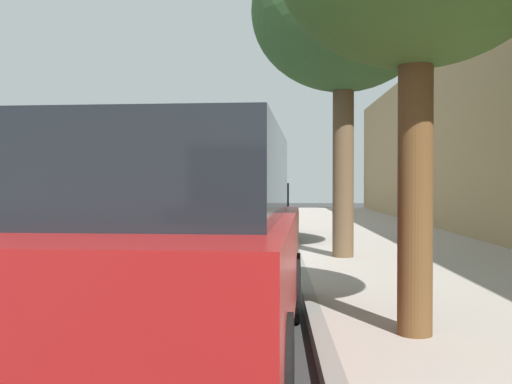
# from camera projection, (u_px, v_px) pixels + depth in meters

# --- Properties ---
(ground) EXTENTS (63.30, 63.30, 0.00)m
(ground) POSITION_uv_depth(u_px,v_px,m) (186.00, 258.00, 11.70)
(ground) COLOR #333333
(sidewalk) EXTENTS (4.33, 39.56, 0.17)m
(sidewalk) POSITION_uv_depth(u_px,v_px,m) (408.00, 255.00, 11.56)
(sidewalk) COLOR #A19890
(sidewalk) RESTS_ON ground
(curb_edge) EXTENTS (0.16, 39.56, 0.17)m
(curb_edge) POSITION_uv_depth(u_px,v_px,m) (296.00, 254.00, 11.63)
(curb_edge) COLOR gray
(curb_edge) RESTS_ON ground
(lane_stripe_centre) EXTENTS (0.14, 40.00, 0.01)m
(lane_stripe_centre) POSITION_uv_depth(u_px,v_px,m) (37.00, 256.00, 12.02)
(lane_stripe_centre) COLOR white
(lane_stripe_centre) RESTS_ON ground
(lane_stripe_bike_edge) EXTENTS (0.12, 39.56, 0.01)m
(lane_stripe_bike_edge) POSITION_uv_depth(u_px,v_px,m) (223.00, 258.00, 11.68)
(lane_stripe_bike_edge) COLOR white
(lane_stripe_bike_edge) RESTS_ON ground
(parked_suv_red_second) EXTENTS (2.18, 4.80, 1.99)m
(parked_suv_red_second) POSITION_uv_depth(u_px,v_px,m) (182.00, 242.00, 4.92)
(parked_suv_red_second) COLOR maroon
(parked_suv_red_second) RESTS_ON ground
(parked_sedan_green_mid) EXTENTS (2.06, 4.51, 1.52)m
(parked_sedan_green_mid) POSITION_uv_depth(u_px,v_px,m) (255.00, 214.00, 14.50)
(parked_sedan_green_mid) COLOR #1E512D
(parked_sedan_green_mid) RESTS_ON ground
(parked_sedan_white_far) EXTENTS (1.88, 4.42, 1.52)m
(parked_sedan_white_far) POSITION_uv_depth(u_px,v_px,m) (258.00, 199.00, 26.68)
(parked_sedan_white_far) COLOR white
(parked_sedan_white_far) RESTS_ON ground
(bicycle_at_curb) EXTENTS (1.30, 1.21, 0.75)m
(bicycle_at_curb) POSITION_uv_depth(u_px,v_px,m) (274.00, 215.00, 20.38)
(bicycle_at_curb) COLOR black
(bicycle_at_curb) RESTS_ON ground
(cyclist_with_backpack) EXTENTS (0.53, 0.55, 1.62)m
(cyclist_with_backpack) POSITION_uv_depth(u_px,v_px,m) (280.00, 199.00, 19.90)
(cyclist_with_backpack) COLOR #C6B284
(cyclist_with_backpack) RESTS_ON ground
(street_tree_far_end) EXTENTS (3.38, 3.38, 5.96)m
(street_tree_far_end) POSITION_uv_depth(u_px,v_px,m) (344.00, 13.00, 10.51)
(street_tree_far_end) COLOR brown
(street_tree_far_end) RESTS_ON sidewalk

